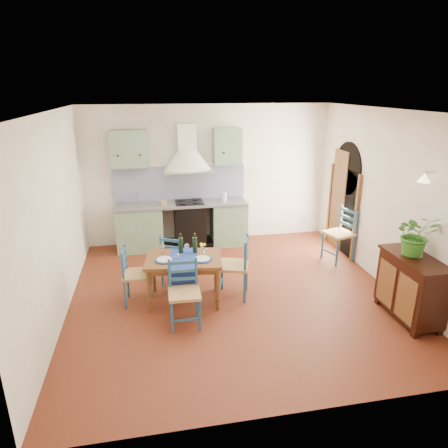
% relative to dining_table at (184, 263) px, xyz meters
% --- Properties ---
extents(floor, '(5.00, 5.00, 0.00)m').
position_rel_dining_table_xyz_m(floor, '(0.77, 0.04, -0.63)').
color(floor, '#4E2610').
rests_on(floor, ground).
extents(back_wall, '(5.00, 0.96, 2.80)m').
position_rel_dining_table_xyz_m(back_wall, '(0.30, 2.34, 0.42)').
color(back_wall, white).
rests_on(back_wall, ground).
extents(right_wall, '(0.26, 5.00, 2.80)m').
position_rel_dining_table_xyz_m(right_wall, '(3.27, 0.32, 0.71)').
color(right_wall, white).
rests_on(right_wall, ground).
extents(left_wall, '(0.04, 5.00, 2.80)m').
position_rel_dining_table_xyz_m(left_wall, '(-1.73, 0.04, 0.77)').
color(left_wall, white).
rests_on(left_wall, ground).
extents(ceiling, '(5.00, 5.00, 0.01)m').
position_rel_dining_table_xyz_m(ceiling, '(0.77, 0.04, 2.18)').
color(ceiling, white).
rests_on(ceiling, back_wall).
extents(dining_table, '(1.20, 0.93, 1.02)m').
position_rel_dining_table_xyz_m(dining_table, '(0.00, 0.00, 0.00)').
color(dining_table, brown).
rests_on(dining_table, ground).
extents(chair_near, '(0.44, 0.44, 0.91)m').
position_rel_dining_table_xyz_m(chair_near, '(-0.06, -0.63, -0.16)').
color(chair_near, navy).
rests_on(chair_near, ground).
extents(chair_far, '(0.56, 0.56, 0.89)m').
position_rel_dining_table_xyz_m(chair_far, '(-0.09, 0.56, -0.17)').
color(chair_far, navy).
rests_on(chair_far, ground).
extents(chair_left, '(0.44, 0.44, 0.88)m').
position_rel_dining_table_xyz_m(chair_left, '(-0.73, 0.08, -0.17)').
color(chair_left, navy).
rests_on(chair_left, ground).
extents(chair_right, '(0.58, 0.58, 0.98)m').
position_rel_dining_table_xyz_m(chair_right, '(0.78, -0.00, -0.12)').
color(chair_right, navy).
rests_on(chair_right, ground).
extents(chair_spare, '(0.58, 0.58, 1.00)m').
position_rel_dining_table_xyz_m(chair_spare, '(3.00, 0.99, -0.11)').
color(chair_spare, navy).
rests_on(chair_spare, ground).
extents(sideboard, '(0.50, 1.05, 0.94)m').
position_rel_dining_table_xyz_m(sideboard, '(3.03, -1.08, -0.12)').
color(sideboard, black).
rests_on(sideboard, ground).
extents(potted_plant, '(0.63, 0.58, 0.59)m').
position_rel_dining_table_xyz_m(potted_plant, '(3.04, -1.00, 0.60)').
color(potted_plant, '#2F7221').
rests_on(potted_plant, sideboard).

